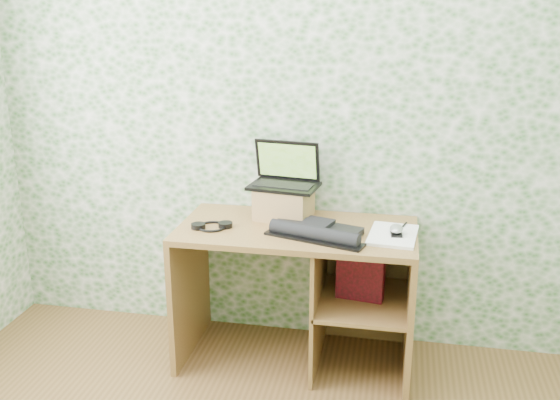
% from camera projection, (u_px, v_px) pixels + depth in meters
% --- Properties ---
extents(wall_back, '(3.50, 0.00, 3.50)m').
position_uv_depth(wall_back, '(307.00, 110.00, 3.27)').
color(wall_back, silver).
rests_on(wall_back, ground).
extents(desk, '(1.20, 0.60, 0.75)m').
position_uv_depth(desk, '(312.00, 275.00, 3.24)').
color(desk, brown).
rests_on(desk, floor).
extents(riser, '(0.30, 0.26, 0.17)m').
position_uv_depth(riser, '(284.00, 203.00, 3.27)').
color(riser, '#A17B48').
rests_on(riser, desk).
extents(laptop, '(0.38, 0.29, 0.23)m').
position_uv_depth(laptop, '(285.00, 176.00, 3.27)').
color(laptop, black).
rests_on(laptop, riser).
extents(keyboard, '(0.50, 0.38, 0.07)m').
position_uv_depth(keyboard, '(316.00, 231.00, 3.04)').
color(keyboard, black).
rests_on(keyboard, desk).
extents(headphones, '(0.20, 0.19, 0.03)m').
position_uv_depth(headphones, '(212.00, 226.00, 3.15)').
color(headphones, black).
rests_on(headphones, desk).
extents(notepad, '(0.25, 0.34, 0.01)m').
position_uv_depth(notepad, '(393.00, 235.00, 3.03)').
color(notepad, white).
rests_on(notepad, desk).
extents(mouse, '(0.07, 0.11, 0.04)m').
position_uv_depth(mouse, '(396.00, 231.00, 3.01)').
color(mouse, '#B1B1B3').
rests_on(mouse, notepad).
extents(pen, '(0.05, 0.15, 0.01)m').
position_uv_depth(pen, '(402.00, 227.00, 3.10)').
color(pen, black).
rests_on(pen, notepad).
extents(red_box, '(0.25, 0.11, 0.29)m').
position_uv_depth(red_box, '(361.00, 272.00, 3.15)').
color(red_box, maroon).
rests_on(red_box, desk).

